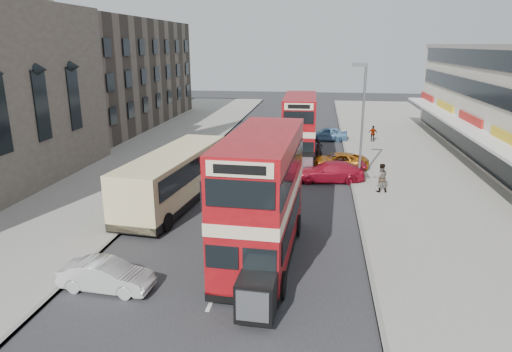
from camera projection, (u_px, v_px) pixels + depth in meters
The scene contains 18 objects.
ground at pixel (200, 329), 15.39m from camera, with size 160.00×160.00×0.00m, color #28282B.
road_surface at pixel (268, 171), 34.40m from camera, with size 12.00×90.00×0.01m, color #28282B.
pavement_right at pixel (433, 177), 32.76m from camera, with size 12.00×90.00×0.15m, color gray.
pavement_left at pixel (118, 165), 36.00m from camera, with size 12.00×90.00×0.15m, color gray.
kerb_left at pixel (190, 167), 35.20m from camera, with size 0.20×90.00×0.16m, color gray.
kerb_right at pixel (350, 174), 33.56m from camera, with size 0.20×90.00×0.16m, color gray.
brick_terrace at pixel (99, 73), 52.80m from camera, with size 14.00×28.00×12.00m, color #66594C.
street_lamp at pixel (362, 114), 30.28m from camera, with size 1.00×0.20×8.12m.
bus_main at pixel (262, 197), 19.67m from camera, with size 3.13×10.09×5.50m.
bus_second at pixel (300, 127), 37.31m from camera, with size 2.74×9.29×5.10m.
coach at pixel (175, 176), 27.13m from camera, with size 3.90×11.23×2.92m.
car_left_front at pixel (106, 275), 17.70m from camera, with size 1.28×3.67×1.21m, color silver.
car_right_a at pixel (329, 172), 31.69m from camera, with size 1.98×4.86×1.41m, color #A41026.
car_right_b at pixel (337, 161), 34.73m from camera, with size 2.13×4.62×1.28m, color #B66712.
car_right_c at pixel (327, 134), 45.14m from camera, with size 1.61×4.00×1.36m, color #5B8CB6.
pedestrian_near at pixel (381, 178), 28.96m from camera, with size 0.69×0.47×1.88m, color gray.
pedestrian_far at pixel (373, 134), 44.08m from camera, with size 0.90×0.38×1.54m, color gray.
cyclist at pixel (319, 156), 35.97m from camera, with size 0.73×1.62×2.09m.
Camera 1 is at (3.77, -12.92, 9.29)m, focal length 31.84 mm.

